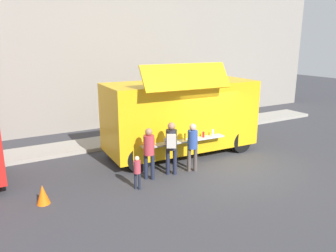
{
  "coord_description": "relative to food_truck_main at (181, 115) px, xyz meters",
  "views": [
    {
      "loc": [
        -7.05,
        -8.21,
        4.31
      ],
      "look_at": [
        -1.33,
        1.84,
        1.3
      ],
      "focal_mm": 34.88,
      "sensor_mm": 36.0,
      "label": 1
    }
  ],
  "objects": [
    {
      "name": "trash_bin",
      "position": [
        3.85,
        2.32,
        -1.07
      ],
      "size": [
        0.6,
        0.6,
        0.96
      ],
      "primitive_type": "cylinder",
      "color": "#2D623A",
      "rests_on": "ground"
    },
    {
      "name": "food_truck_main",
      "position": [
        0.0,
        0.0,
        0.0
      ],
      "size": [
        5.89,
        2.98,
        3.6
      ],
      "rotation": [
        0.0,
        0.0,
        -0.04
      ],
      "color": "#EDB015",
      "rests_on": "ground"
    },
    {
      "name": "child_near_queue",
      "position": [
        -2.85,
        -2.13,
        -0.92
      ],
      "size": [
        0.21,
        0.21,
        1.05
      ],
      "rotation": [
        0.0,
        0.0,
        0.65
      ],
      "color": "#1F2435",
      "rests_on": "ground"
    },
    {
      "name": "customer_mid_with_backpack",
      "position": [
        -1.42,
        -1.69,
        -0.46
      ],
      "size": [
        0.5,
        0.58,
        1.78
      ],
      "rotation": [
        0.0,
        0.0,
        1.05
      ],
      "color": "#1E2235",
      "rests_on": "ground"
    },
    {
      "name": "traffic_cone_orange",
      "position": [
        -5.48,
        -1.71,
        -1.27
      ],
      "size": [
        0.36,
        0.36,
        0.55
      ],
      "primitive_type": "cone",
      "color": "orange",
      "rests_on": "ground"
    },
    {
      "name": "curb_strip",
      "position": [
        -4.0,
        2.62,
        -1.47
      ],
      "size": [
        28.0,
        1.6,
        0.15
      ],
      "primitive_type": "cube",
      "color": "#9E998E",
      "rests_on": "ground"
    },
    {
      "name": "customer_rear_waiting",
      "position": [
        -2.21,
        -1.64,
        -0.53
      ],
      "size": [
        0.35,
        0.35,
        1.7
      ],
      "rotation": [
        0.0,
        0.0,
        0.83
      ],
      "color": "#1E2337",
      "rests_on": "ground"
    },
    {
      "name": "ground_plane",
      "position": [
        0.53,
        -2.22,
        -1.55
      ],
      "size": [
        60.0,
        60.0,
        0.0
      ],
      "primitive_type": "plane",
      "color": "#38383D"
    },
    {
      "name": "customer_front_ordering",
      "position": [
        -0.65,
        -1.77,
        -0.55
      ],
      "size": [
        0.34,
        0.34,
        1.67
      ],
      "rotation": [
        0.0,
        0.0,
        1.22
      ],
      "color": "#4E4440",
      "rests_on": "ground"
    },
    {
      "name": "building_behind",
      "position": [
        -3.0,
        6.52,
        2.13
      ],
      "size": [
        32.0,
        2.4,
        7.35
      ],
      "primitive_type": "cube",
      "color": "gray",
      "rests_on": "ground"
    }
  ]
}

